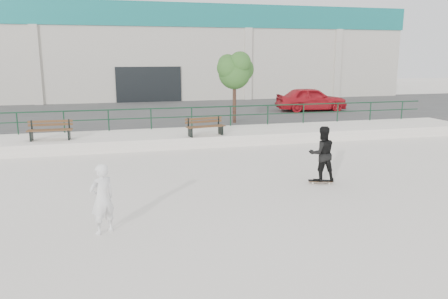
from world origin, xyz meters
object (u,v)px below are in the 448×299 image
object	(u,v)px
skateboard	(321,181)
seated_skater	(102,199)
bench_right	(205,127)
tree	(235,70)
standing_skater	(322,154)
bench_left	(50,130)
red_car	(311,99)

from	to	relation	value
skateboard	seated_skater	bearing A→B (deg)	-141.64
bench_right	tree	world-z (taller)	tree
bench_right	standing_skater	distance (m)	7.05
skateboard	seated_skater	distance (m)	7.14
bench_left	standing_skater	world-z (taller)	standing_skater
skateboard	standing_skater	size ratio (longest dim) A/B	0.46
red_car	standing_skater	world-z (taller)	red_car
standing_skater	seated_skater	size ratio (longest dim) A/B	1.07
bench_left	bench_right	distance (m)	6.61
tree	standing_skater	xyz separation A→B (m)	(0.05, -10.05, -2.33)
bench_left	red_car	world-z (taller)	red_car
skateboard	bench_left	bearing A→B (deg)	159.42
bench_left	tree	world-z (taller)	tree
bench_left	tree	xyz separation A→B (m)	(8.92, 2.81, 2.39)
standing_skater	red_car	bearing A→B (deg)	-108.25
red_car	standing_skater	distance (m)	15.09
standing_skater	seated_skater	xyz separation A→B (m)	(-6.67, -2.43, -0.15)
skateboard	tree	bearing A→B (deg)	108.63
tree	standing_skater	bearing A→B (deg)	-89.73
bench_left	bench_right	size ratio (longest dim) A/B	1.01
bench_left	skateboard	xyz separation A→B (m)	(8.96, -7.24, -0.84)
bench_left	seated_skater	xyz separation A→B (m)	(2.29, -9.67, -0.09)
bench_left	red_car	distance (m)	16.47
bench_right	red_car	distance (m)	11.13
skateboard	seated_skater	xyz separation A→B (m)	(-6.67, -2.43, 0.75)
bench_right	tree	distance (m)	4.78
tree	red_car	world-z (taller)	tree
seated_skater	standing_skater	bearing A→B (deg)	168.47
tree	skateboard	size ratio (longest dim) A/B	4.65
red_car	bench_left	bearing A→B (deg)	118.42
tree	red_car	xyz separation A→B (m)	(6.19, 3.73, -2.03)
bench_left	standing_skater	distance (m)	11.53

